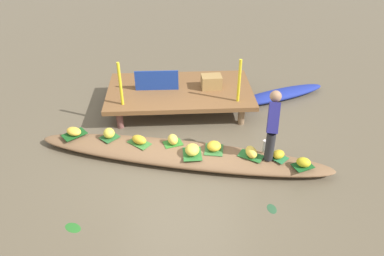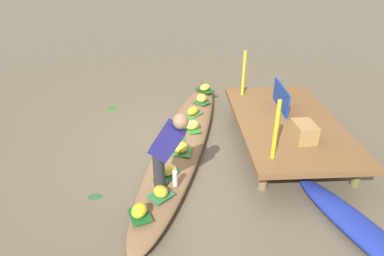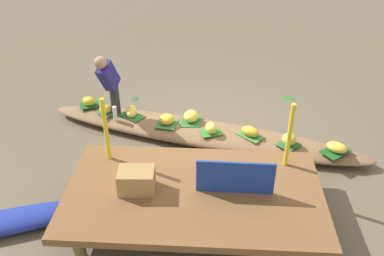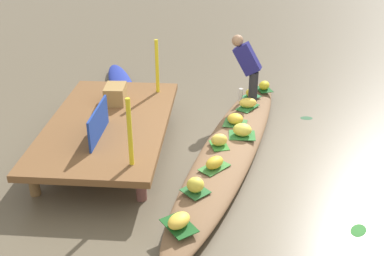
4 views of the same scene
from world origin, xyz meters
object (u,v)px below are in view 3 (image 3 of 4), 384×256
Objects in this scene: banana_bunch_8 at (191,116)px; banana_bunch_0 at (250,131)px; banana_bunch_2 at (167,119)px; vendor_person at (109,81)px; banana_bunch_4 at (131,111)px; market_banner at (235,178)px; banana_bunch_6 at (89,101)px; banana_bunch_5 at (337,147)px; vendor_boat at (202,133)px; banana_bunch_7 at (106,109)px; moored_boat at (5,222)px; banana_bunch_1 at (211,128)px; banana_bunch_3 at (289,139)px; water_bottle at (115,113)px; produce_crate at (137,180)px.

banana_bunch_0 is at bearing 157.91° from banana_bunch_8.
vendor_person is (0.96, -0.19, 0.59)m from banana_bunch_2.
market_banner is at bearing 128.17° from banana_bunch_4.
banana_bunch_6 is at bearing -21.45° from banana_bunch_4.
banana_bunch_0 is 1.40m from banana_bunch_2.
banana_bunch_8 is at bearing -165.29° from banana_bunch_2.
banana_bunch_6 is at bearing -16.14° from banana_bunch_5.
vendor_boat is 1.75m from banana_bunch_7.
banana_bunch_6 is 0.45m from banana_bunch_7.
vendor_person is at bearing -129.15° from moored_boat.
banana_bunch_1 is 0.78m from banana_bunch_2.
banana_bunch_3 is at bearing 165.43° from banana_bunch_2.
banana_bunch_3 is 3.05m from vendor_person.
moored_boat is 3.74m from banana_bunch_0.
banana_bunch_3 is 0.73× the size of banana_bunch_4.
banana_bunch_1 is at bearing 163.99° from banana_bunch_7.
banana_bunch_0 is at bearing 170.41° from water_bottle.
market_banner is at bearing 58.16° from banana_bunch_3.
banana_bunch_4 reaches higher than moored_boat.
banana_bunch_2 is at bearing 168.86° from vendor_person.
banana_bunch_2 reaches higher than banana_bunch_5.
water_bottle is 0.26× the size of market_banner.
produce_crate is at bearing 85.85° from banana_bunch_2.
banana_bunch_1 is 2.36m from banana_bunch_6.
banana_bunch_4 is at bearing 158.55° from banana_bunch_6.
banana_bunch_2 is 0.59× the size of produce_crate.
banana_bunch_4 is at bearing -18.86° from banana_bunch_2.
banana_bunch_0 is 1.25× the size of water_bottle.
banana_bunch_3 is at bearing 159.26° from banana_bunch_0.
vendor_boat is 21.26× the size of banana_bunch_2.
market_banner reaches higher than vendor_boat.
banana_bunch_0 is 1.35× the size of banana_bunch_7.
banana_bunch_1 is 1.95m from banana_bunch_5.
banana_bunch_3 reaches higher than banana_bunch_7.
banana_bunch_1 is at bearing -12.48° from banana_bunch_3.
banana_bunch_7 is at bearing -66.86° from produce_crate.
vendor_person is (-0.85, -2.44, 0.82)m from moored_boat.
banana_bunch_0 is 2.30m from water_bottle.
produce_crate reaches higher than banana_bunch_6.
vendor_person reaches higher than water_bottle.
vendor_boat is at bearing 163.48° from banana_bunch_6.
banana_bunch_3 is 0.99× the size of banana_bunch_7.
banana_bunch_5 is at bearing 178.15° from vendor_boat.
banana_bunch_2 is at bearing 165.27° from banana_bunch_7.
moored_boat is 10.07× the size of banana_bunch_1.
banana_bunch_2 is at bearing 14.71° from banana_bunch_8.
banana_bunch_0 is 2.29m from produce_crate.
banana_bunch_1 is 1.01× the size of banana_bunch_6.
banana_bunch_5 is 1.29× the size of banana_bunch_6.
produce_crate reaches higher than banana_bunch_4.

